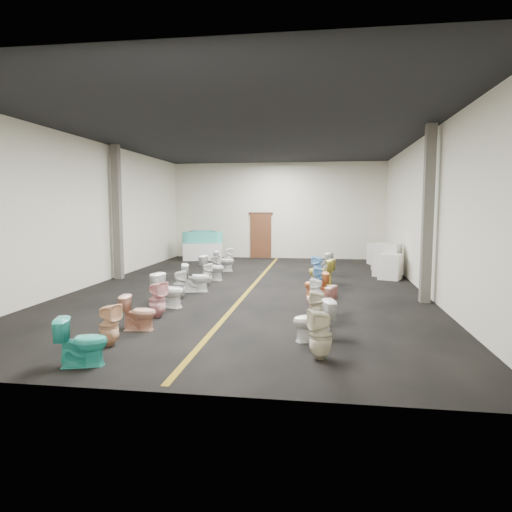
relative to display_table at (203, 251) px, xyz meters
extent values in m
plane|color=black|center=(3.33, -6.70, -0.39)|extent=(16.00, 16.00, 0.00)
plane|color=black|center=(3.33, -6.70, 4.11)|extent=(16.00, 16.00, 0.00)
plane|color=beige|center=(3.33, 1.30, 1.86)|extent=(10.00, 0.00, 10.00)
plane|color=beige|center=(3.33, -14.70, 1.86)|extent=(10.00, 0.00, 10.00)
plane|color=beige|center=(-1.67, -6.70, 1.86)|extent=(0.00, 16.00, 16.00)
plane|color=beige|center=(8.33, -6.70, 1.86)|extent=(0.00, 16.00, 16.00)
cube|color=#7C6012|center=(3.33, -6.70, -0.39)|extent=(0.12, 15.60, 0.01)
cube|color=#562D19|center=(2.53, 1.24, 0.66)|extent=(1.00, 0.10, 2.10)
cube|color=#331C11|center=(2.53, 1.25, 1.73)|extent=(1.15, 0.08, 0.10)
cube|color=#59544C|center=(-1.42, -5.70, 1.86)|extent=(0.25, 0.25, 4.50)
cube|color=#59544C|center=(8.08, -8.20, 1.86)|extent=(0.25, 0.25, 4.50)
cube|color=white|center=(0.00, 0.00, 0.00)|extent=(1.92, 1.28, 0.78)
cube|color=#45C8B8|center=(0.00, 0.00, 0.66)|extent=(1.31, 0.89, 0.50)
cylinder|color=#45C8B8|center=(-0.59, -0.12, 0.66)|extent=(0.66, 0.66, 0.50)
cylinder|color=#45C8B8|center=(0.59, 0.12, 0.66)|extent=(0.66, 0.66, 0.50)
cube|color=teal|center=(0.00, 0.00, 0.86)|extent=(1.07, 0.66, 0.20)
cube|color=silver|center=(7.73, -4.55, 0.04)|extent=(0.87, 0.87, 0.86)
cube|color=beige|center=(7.73, -3.77, 0.19)|extent=(1.09, 1.09, 1.15)
cube|color=silver|center=(7.73, -2.06, 0.00)|extent=(0.81, 0.81, 0.78)
cube|color=beige|center=(7.73, -0.51, 0.05)|extent=(0.77, 0.77, 0.89)
imported|color=teal|center=(1.80, -13.90, -0.01)|extent=(0.84, 0.63, 0.77)
imported|color=#EFB78E|center=(1.75, -12.89, -0.01)|extent=(0.42, 0.42, 0.76)
imported|color=#E19D80|center=(1.84, -11.81, -0.04)|extent=(0.72, 0.46, 0.70)
imported|color=#F2ADB1|center=(1.85, -10.78, 0.01)|extent=(0.48, 0.48, 0.81)
imported|color=white|center=(1.74, -9.71, 0.02)|extent=(0.90, 0.65, 0.82)
imported|color=silver|center=(1.68, -8.68, -0.01)|extent=(0.46, 0.45, 0.76)
imported|color=white|center=(1.85, -7.67, 0.02)|extent=(0.90, 0.66, 0.82)
imported|color=white|center=(1.90, -6.57, -0.04)|extent=(0.41, 0.40, 0.70)
imported|color=silver|center=(1.82, -5.55, 0.02)|extent=(0.86, 0.56, 0.83)
imported|color=silver|center=(1.69, -4.60, -0.03)|extent=(0.43, 0.43, 0.72)
imported|color=silver|center=(1.76, -3.49, 0.01)|extent=(0.87, 0.64, 0.79)
imported|color=white|center=(1.74, -2.50, 0.01)|extent=(0.47, 0.46, 0.81)
imported|color=beige|center=(5.45, -13.07, 0.02)|extent=(0.47, 0.46, 0.82)
imported|color=white|center=(5.32, -12.08, -0.01)|extent=(0.84, 0.61, 0.77)
imported|color=beige|center=(5.39, -11.04, -0.01)|extent=(0.38, 0.38, 0.76)
imported|color=#F0AAA2|center=(5.43, -10.04, -0.04)|extent=(0.79, 0.64, 0.70)
imported|color=white|center=(5.34, -9.01, -0.05)|extent=(0.36, 0.36, 0.68)
imported|color=orange|center=(5.31, -7.84, -0.06)|extent=(0.70, 0.47, 0.66)
imported|color=#77B0DF|center=(5.36, -6.92, -0.05)|extent=(0.35, 0.34, 0.68)
imported|color=#DFCD4F|center=(5.43, -5.91, 0.02)|extent=(0.90, 0.67, 0.82)
imported|color=#78B9EF|center=(5.31, -4.84, 0.00)|extent=(0.46, 0.46, 0.79)
imported|color=white|center=(5.42, -3.69, 0.01)|extent=(0.91, 0.74, 0.81)
camera|label=1|loc=(5.45, -20.29, 2.08)|focal=32.00mm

